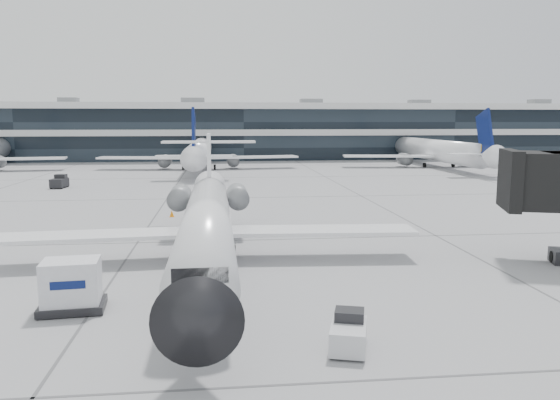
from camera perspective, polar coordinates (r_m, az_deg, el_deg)
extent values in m
plane|color=gray|center=(36.32, 1.15, -4.11)|extent=(220.00, 220.00, 0.00)
cube|color=black|center=(117.30, -4.04, 6.91)|extent=(170.00, 22.00, 10.00)
cylinder|color=white|center=(29.71, -7.66, -2.54)|extent=(2.78, 23.59, 2.65)
cone|color=black|center=(16.96, -8.46, -10.89)|extent=(2.67, 2.76, 2.65)
cone|color=white|center=(42.86, -7.35, 1.19)|extent=(2.54, 3.16, 2.52)
cube|color=white|center=(31.59, -19.28, -3.56)|extent=(10.97, 3.36, 0.22)
cube|color=white|center=(31.33, 4.17, -3.20)|extent=(10.95, 3.24, 0.22)
cylinder|color=slate|center=(37.68, -10.44, 0.30)|extent=(1.49, 3.35, 1.47)
cylinder|color=slate|center=(37.61, -4.46, 0.40)|extent=(1.49, 3.35, 1.47)
cube|color=white|center=(42.07, -7.41, 3.88)|extent=(0.29, 2.56, 4.42)
cube|color=white|center=(42.37, -7.45, 6.04)|extent=(7.08, 1.61, 0.16)
cylinder|color=black|center=(21.24, -8.01, -12.56)|extent=(0.18, 0.55, 0.55)
cylinder|color=black|center=(32.10, -10.17, -5.33)|extent=(0.24, 0.63, 0.63)
cylinder|color=black|center=(32.04, -4.88, -5.25)|extent=(0.24, 0.63, 0.63)
cube|color=black|center=(33.00, 25.50, 1.88)|extent=(3.77, 4.19, 3.06)
cube|color=silver|center=(19.37, 7.17, -13.92)|extent=(1.71, 2.27, 0.82)
cube|color=black|center=(19.60, 7.27, -11.93)|extent=(1.20, 1.07, 0.46)
cylinder|color=black|center=(20.19, 5.79, -13.88)|extent=(0.27, 0.43, 0.40)
cylinder|color=black|center=(20.15, 8.74, -13.98)|extent=(0.27, 0.43, 0.40)
cylinder|color=black|center=(18.84, 5.44, -15.55)|extent=(0.27, 0.43, 0.40)
cylinder|color=black|center=(18.80, 8.62, -15.66)|extent=(0.27, 0.43, 0.40)
cube|color=black|center=(24.54, -20.84, -10.31)|extent=(2.75, 2.14, 0.31)
cube|color=silver|center=(24.24, -20.97, -7.95)|extent=(2.39, 1.89, 1.79)
cone|color=orange|center=(45.48, -11.24, -1.38)|extent=(0.36, 0.36, 0.56)
cube|color=orange|center=(45.52, -11.23, -1.71)|extent=(0.50, 0.50, 0.03)
cube|color=black|center=(68.76, -22.06, 1.68)|extent=(1.67, 2.56, 0.99)
cube|color=black|center=(69.21, -21.93, 2.28)|extent=(1.31, 1.11, 0.55)
cylinder|color=black|center=(69.84, -22.25, 1.47)|extent=(0.25, 0.50, 0.49)
cylinder|color=black|center=(69.40, -21.31, 1.48)|extent=(0.25, 0.50, 0.49)
cylinder|color=black|center=(68.21, -22.79, 1.29)|extent=(0.25, 0.50, 0.49)
cylinder|color=black|center=(67.76, -21.84, 1.30)|extent=(0.25, 0.50, 0.49)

